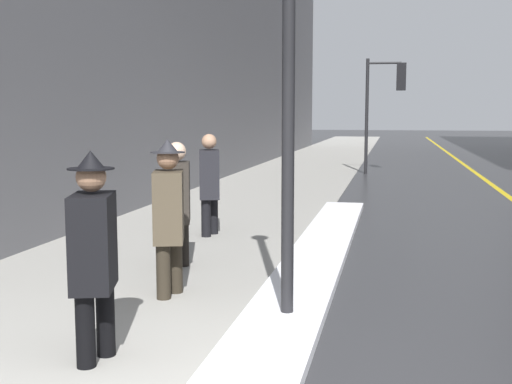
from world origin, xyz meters
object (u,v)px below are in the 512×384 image
object	(u,v)px
traffic_light_near	(388,91)
pedestrian_with_shoulder_bag	(209,180)
lamp_post	(289,51)
pedestrian_in_fedora	(169,212)
pedestrian_trailing	(177,199)
pedestrian_in_glasses	(93,249)

from	to	relation	value
traffic_light_near	pedestrian_with_shoulder_bag	size ratio (longest dim) A/B	2.28
lamp_post	pedestrian_with_shoulder_bag	world-z (taller)	lamp_post
lamp_post	pedestrian_in_fedora	distance (m)	2.23
pedestrian_trailing	pedestrian_with_shoulder_bag	world-z (taller)	pedestrian_with_shoulder_bag
lamp_post	pedestrian_trailing	world-z (taller)	lamp_post
pedestrian_in_fedora	pedestrian_with_shoulder_bag	xyz separation A→B (m)	(-0.57, 3.52, -0.02)
pedestrian_in_glasses	pedestrian_trailing	world-z (taller)	pedestrian_in_glasses
lamp_post	pedestrian_in_fedora	world-z (taller)	lamp_post
traffic_light_near	pedestrian_trailing	size ratio (longest dim) A/B	2.33
pedestrian_with_shoulder_bag	pedestrian_in_fedora	bearing A→B (deg)	-7.46
traffic_light_near	pedestrian_trailing	distance (m)	14.57
pedestrian_with_shoulder_bag	traffic_light_near	bearing A→B (deg)	150.65
pedestrian_in_fedora	pedestrian_with_shoulder_bag	size ratio (longest dim) A/B	1.03
lamp_post	pedestrian_with_shoulder_bag	xyz separation A→B (m)	(-1.97, 4.12, -1.64)
pedestrian_in_glasses	pedestrian_with_shoulder_bag	size ratio (longest dim) A/B	1.02
pedestrian_in_glasses	pedestrian_in_fedora	size ratio (longest dim) A/B	0.99
traffic_light_near	pedestrian_with_shoulder_bag	world-z (taller)	traffic_light_near
traffic_light_near	pedestrian_trailing	xyz separation A→B (m)	(-2.45, -14.24, -1.86)
traffic_light_near	pedestrian_trailing	world-z (taller)	traffic_light_near
lamp_post	traffic_light_near	world-z (taller)	lamp_post
pedestrian_in_glasses	pedestrian_trailing	distance (m)	3.16
lamp_post	traffic_light_near	bearing A→B (deg)	87.43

